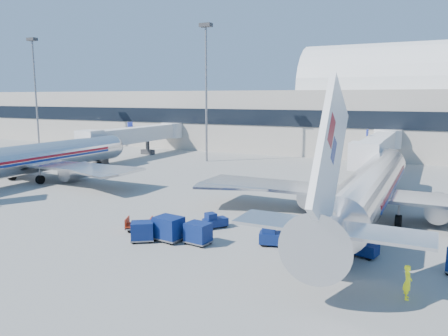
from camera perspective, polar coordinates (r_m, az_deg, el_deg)
The scene contains 17 objects.
ground at distance 39.21m, azimuth 2.52°, elevation -6.74°, with size 260.00×260.00×0.00m, color gray.
terminal at distance 94.99m, azimuth 8.71°, elevation 7.19°, with size 170.00×28.15×21.00m.
airliner_main at distance 40.14m, azimuth 18.42°, elevation -2.54°, with size 32.00×37.26×12.07m.
airliner_mid at distance 61.69m, azimuth -23.90°, elevation 1.13°, with size 32.00×37.26×12.07m.
jetbridge_near at distance 66.12m, azimuth 19.61°, elevation 2.76°, with size 4.40×27.50×6.25m.
jetbridge_mid at distance 82.27m, azimuth -10.89°, elevation 4.31°, with size 4.40×27.50×6.25m.
mast_far_west at distance 99.11m, azimuth -23.50°, elevation 10.82°, with size 2.00×1.20×22.60m.
mast_west at distance 73.57m, azimuth -2.35°, elevation 12.37°, with size 2.00×1.20×22.60m.
tug_lead at distance 32.62m, azimuth 6.64°, elevation -8.81°, with size 2.65×1.80×1.58m.
tug_right at distance 31.88m, azimuth 17.21°, elevation -9.66°, with size 2.54×1.68×1.52m.
tug_left at distance 36.65m, azimuth -1.26°, elevation -6.91°, with size 1.96×2.22×1.31m.
cart_train_a at distance 32.69m, azimuth -3.40°, elevation -8.46°, with size 2.01×1.63×1.63m.
cart_train_b at distance 33.56m, azimuth -7.23°, elevation -7.80°, with size 2.32×1.88×1.87m.
cart_train_c at distance 33.78m, azimuth -10.61°, elevation -8.10°, with size 2.18×2.06×1.53m.
cart_solo_near at distance 29.41m, azimuth 12.37°, elevation -10.80°, with size 2.01×1.69×1.55m.
cart_open_red at distance 36.47m, azimuth -10.97°, elevation -7.50°, with size 2.46×2.16×0.55m.
ramp_worker at distance 26.23m, azimuth 22.86°, elevation -13.57°, with size 0.70×0.46×1.91m, color #D0E317.
Camera 1 is at (15.13, -34.52, 10.81)m, focal length 35.00 mm.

